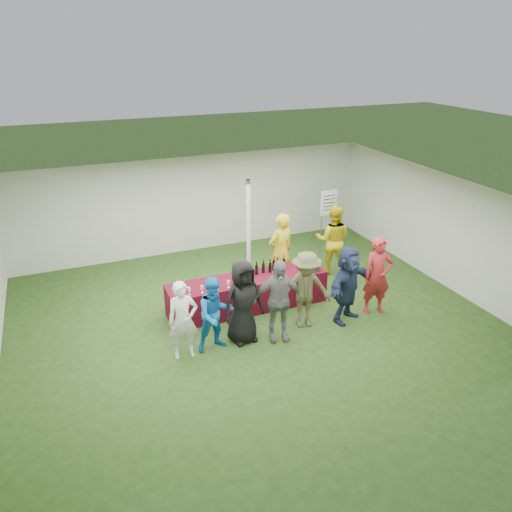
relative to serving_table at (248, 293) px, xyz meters
name	(u,v)px	position (x,y,z in m)	size (l,w,h in m)	color
ground	(248,314)	(-0.10, -0.25, -0.38)	(60.00, 60.00, 0.00)	#284719
tent	(249,236)	(0.40, 0.95, 0.98)	(10.00, 10.00, 10.00)	white
serving_table	(248,293)	(0.00, 0.00, 0.00)	(3.60, 0.80, 0.75)	#580B18
wine_bottles	(271,266)	(0.62, 0.14, 0.50)	(0.78, 0.16, 0.32)	black
wine_glasses	(229,282)	(-0.52, -0.26, 0.49)	(2.74, 0.12, 0.16)	silver
water_bottle	(251,271)	(0.12, 0.08, 0.48)	(0.07, 0.07, 0.23)	silver
bar_towel	(306,266)	(1.48, 0.05, 0.39)	(0.25, 0.18, 0.03)	white
dump_bucket	(315,267)	(1.56, -0.22, 0.46)	(0.26, 0.26, 0.18)	slate
wine_list_sign	(329,207)	(3.27, 2.19, 0.94)	(0.50, 0.03, 1.80)	slate
staff_pourer	(281,252)	(1.09, 0.63, 0.58)	(0.70, 0.46, 1.91)	gold
staff_back	(333,240)	(2.69, 0.93, 0.53)	(0.88, 0.69, 1.82)	gold
customer_0	(183,320)	(-1.79, -1.26, 0.41)	(0.57, 0.37, 1.56)	white
customer_1	(215,314)	(-1.15, -1.23, 0.39)	(0.74, 0.58, 1.53)	#146FBD
customer_2	(243,302)	(-0.56, -1.17, 0.49)	(0.85, 0.55, 1.73)	black
customer_3	(278,301)	(0.10, -1.38, 0.50)	(1.02, 0.42, 1.74)	slate
customer_4	(306,290)	(0.84, -1.14, 0.47)	(1.09, 0.63, 1.69)	brown
customer_5	(348,284)	(1.77, -1.27, 0.48)	(1.58, 0.50, 1.70)	#1F2A46
customer_6	(377,276)	(2.55, -1.22, 0.50)	(0.64, 0.42, 1.76)	#A32224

